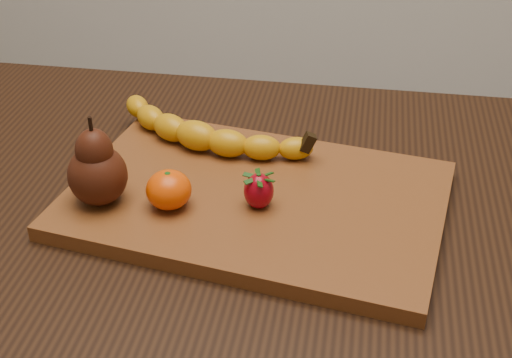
% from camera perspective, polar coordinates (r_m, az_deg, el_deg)
% --- Properties ---
extents(table, '(1.00, 0.70, 0.76)m').
position_cam_1_polar(table, '(0.97, -5.36, -5.92)').
color(table, black).
rests_on(table, ground).
extents(cutting_board, '(0.49, 0.37, 0.02)m').
position_cam_1_polar(cutting_board, '(0.88, 0.00, -1.66)').
color(cutting_board, brown).
rests_on(cutting_board, table).
extents(banana, '(0.26, 0.15, 0.04)m').
position_cam_1_polar(banana, '(0.95, -4.77, 3.48)').
color(banana, orange).
rests_on(banana, cutting_board).
extents(pear, '(0.08, 0.08, 0.11)m').
position_cam_1_polar(pear, '(0.85, -12.71, 1.43)').
color(pear, '#3F170A').
rests_on(pear, cutting_board).
extents(mandarin, '(0.06, 0.06, 0.05)m').
position_cam_1_polar(mandarin, '(0.84, -7.00, -0.86)').
color(mandarin, '#F04802').
rests_on(mandarin, cutting_board).
extents(strawberry, '(0.04, 0.04, 0.04)m').
position_cam_1_polar(strawberry, '(0.83, 0.22, -0.86)').
color(strawberry, '#970411').
rests_on(strawberry, cutting_board).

